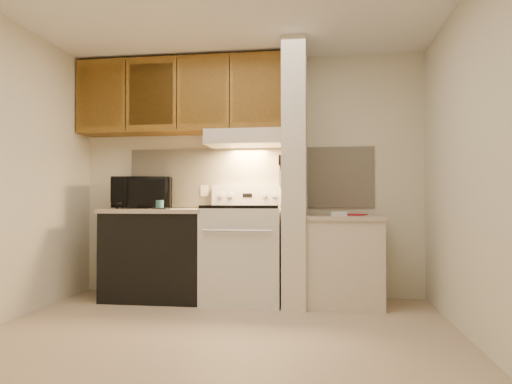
# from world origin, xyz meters

# --- Properties ---
(floor) EXTENTS (3.60, 3.60, 0.00)m
(floor) POSITION_xyz_m (0.00, 0.00, 0.00)
(floor) COLOR #C1A98C
(floor) RESTS_ON ground
(wall_back) EXTENTS (3.60, 2.50, 0.02)m
(wall_back) POSITION_xyz_m (0.00, 1.50, 1.25)
(wall_back) COLOR beige
(wall_back) RESTS_ON floor
(wall_right) EXTENTS (0.02, 3.00, 2.50)m
(wall_right) POSITION_xyz_m (1.80, 0.00, 1.25)
(wall_right) COLOR beige
(wall_right) RESTS_ON floor
(backsplash) EXTENTS (2.60, 0.02, 0.63)m
(backsplash) POSITION_xyz_m (0.00, 1.49, 1.24)
(backsplash) COLOR beige
(backsplash) RESTS_ON wall_back
(range_body) EXTENTS (0.76, 0.65, 0.92)m
(range_body) POSITION_xyz_m (0.00, 1.16, 0.46)
(range_body) COLOR silver
(range_body) RESTS_ON floor
(oven_window) EXTENTS (0.50, 0.01, 0.30)m
(oven_window) POSITION_xyz_m (0.00, 0.84, 0.50)
(oven_window) COLOR black
(oven_window) RESTS_ON range_body
(oven_handle) EXTENTS (0.65, 0.02, 0.02)m
(oven_handle) POSITION_xyz_m (0.00, 0.80, 0.72)
(oven_handle) COLOR silver
(oven_handle) RESTS_ON range_body
(cooktop) EXTENTS (0.74, 0.64, 0.03)m
(cooktop) POSITION_xyz_m (0.00, 1.16, 0.94)
(cooktop) COLOR black
(cooktop) RESTS_ON range_body
(range_backguard) EXTENTS (0.76, 0.08, 0.20)m
(range_backguard) POSITION_xyz_m (0.00, 1.44, 1.05)
(range_backguard) COLOR silver
(range_backguard) RESTS_ON range_body
(range_display) EXTENTS (0.10, 0.01, 0.04)m
(range_display) POSITION_xyz_m (0.00, 1.40, 1.05)
(range_display) COLOR black
(range_display) RESTS_ON range_backguard
(range_knob_left_outer) EXTENTS (0.05, 0.02, 0.05)m
(range_knob_left_outer) POSITION_xyz_m (-0.28, 1.40, 1.05)
(range_knob_left_outer) COLOR silver
(range_knob_left_outer) RESTS_ON range_backguard
(range_knob_left_inner) EXTENTS (0.05, 0.02, 0.05)m
(range_knob_left_inner) POSITION_xyz_m (-0.18, 1.40, 1.05)
(range_knob_left_inner) COLOR silver
(range_knob_left_inner) RESTS_ON range_backguard
(range_knob_right_inner) EXTENTS (0.05, 0.02, 0.05)m
(range_knob_right_inner) POSITION_xyz_m (0.18, 1.40, 1.05)
(range_knob_right_inner) COLOR silver
(range_knob_right_inner) RESTS_ON range_backguard
(range_knob_right_outer) EXTENTS (0.05, 0.02, 0.05)m
(range_knob_right_outer) POSITION_xyz_m (0.28, 1.40, 1.05)
(range_knob_right_outer) COLOR silver
(range_knob_right_outer) RESTS_ON range_backguard
(dishwasher_front) EXTENTS (1.00, 0.63, 0.87)m
(dishwasher_front) POSITION_xyz_m (-0.88, 1.17, 0.43)
(dishwasher_front) COLOR black
(dishwasher_front) RESTS_ON floor
(left_countertop) EXTENTS (1.04, 0.67, 0.04)m
(left_countertop) POSITION_xyz_m (-0.88, 1.17, 0.89)
(left_countertop) COLOR #BDA998
(left_countertop) RESTS_ON dishwasher_front
(spoon_rest) EXTENTS (0.21, 0.14, 0.01)m
(spoon_rest) POSITION_xyz_m (-0.79, 0.97, 0.92)
(spoon_rest) COLOR black
(spoon_rest) RESTS_ON left_countertop
(teal_jar) EXTENTS (0.10, 0.10, 0.09)m
(teal_jar) POSITION_xyz_m (-0.83, 1.06, 0.95)
(teal_jar) COLOR #336A6F
(teal_jar) RESTS_ON left_countertop
(outlet) EXTENTS (0.08, 0.01, 0.12)m
(outlet) POSITION_xyz_m (-0.48, 1.48, 1.10)
(outlet) COLOR beige
(outlet) RESTS_ON backsplash
(microwave) EXTENTS (0.67, 0.54, 0.33)m
(microwave) POSITION_xyz_m (-1.10, 1.31, 1.07)
(microwave) COLOR black
(microwave) RESTS_ON left_countertop
(partition_pillar) EXTENTS (0.22, 0.70, 2.50)m
(partition_pillar) POSITION_xyz_m (0.51, 1.15, 1.25)
(partition_pillar) COLOR beige
(partition_pillar) RESTS_ON floor
(pillar_trim) EXTENTS (0.01, 0.70, 0.04)m
(pillar_trim) POSITION_xyz_m (0.39, 1.15, 1.30)
(pillar_trim) COLOR brown
(pillar_trim) RESTS_ON partition_pillar
(knife_strip) EXTENTS (0.02, 0.42, 0.04)m
(knife_strip) POSITION_xyz_m (0.39, 1.10, 1.32)
(knife_strip) COLOR black
(knife_strip) RESTS_ON partition_pillar
(knife_blade_a) EXTENTS (0.01, 0.03, 0.16)m
(knife_blade_a) POSITION_xyz_m (0.38, 0.95, 1.22)
(knife_blade_a) COLOR silver
(knife_blade_a) RESTS_ON knife_strip
(knife_handle_a) EXTENTS (0.02, 0.02, 0.10)m
(knife_handle_a) POSITION_xyz_m (0.38, 0.93, 1.37)
(knife_handle_a) COLOR black
(knife_handle_a) RESTS_ON knife_strip
(knife_blade_b) EXTENTS (0.01, 0.04, 0.18)m
(knife_blade_b) POSITION_xyz_m (0.38, 1.01, 1.21)
(knife_blade_b) COLOR silver
(knife_blade_b) RESTS_ON knife_strip
(knife_handle_b) EXTENTS (0.02, 0.02, 0.10)m
(knife_handle_b) POSITION_xyz_m (0.38, 1.02, 1.37)
(knife_handle_b) COLOR black
(knife_handle_b) RESTS_ON knife_strip
(knife_blade_c) EXTENTS (0.01, 0.04, 0.20)m
(knife_blade_c) POSITION_xyz_m (0.38, 1.09, 1.20)
(knife_blade_c) COLOR silver
(knife_blade_c) RESTS_ON knife_strip
(knife_handle_c) EXTENTS (0.02, 0.02, 0.10)m
(knife_handle_c) POSITION_xyz_m (0.38, 1.10, 1.37)
(knife_handle_c) COLOR black
(knife_handle_c) RESTS_ON knife_strip
(knife_blade_d) EXTENTS (0.01, 0.04, 0.16)m
(knife_blade_d) POSITION_xyz_m (0.38, 1.18, 1.22)
(knife_blade_d) COLOR silver
(knife_blade_d) RESTS_ON knife_strip
(knife_handle_d) EXTENTS (0.02, 0.02, 0.10)m
(knife_handle_d) POSITION_xyz_m (0.38, 1.19, 1.37)
(knife_handle_d) COLOR black
(knife_handle_d) RESTS_ON knife_strip
(knife_blade_e) EXTENTS (0.01, 0.04, 0.18)m
(knife_blade_e) POSITION_xyz_m (0.38, 1.25, 1.21)
(knife_blade_e) COLOR silver
(knife_blade_e) RESTS_ON knife_strip
(knife_handle_e) EXTENTS (0.02, 0.02, 0.10)m
(knife_handle_e) POSITION_xyz_m (0.38, 1.26, 1.37)
(knife_handle_e) COLOR black
(knife_handle_e) RESTS_ON knife_strip
(oven_mitt) EXTENTS (0.03, 0.11, 0.26)m
(oven_mitt) POSITION_xyz_m (0.38, 1.32, 1.17)
(oven_mitt) COLOR slate
(oven_mitt) RESTS_ON partition_pillar
(right_cab_base) EXTENTS (0.70, 0.60, 0.81)m
(right_cab_base) POSITION_xyz_m (0.97, 1.15, 0.40)
(right_cab_base) COLOR beige
(right_cab_base) RESTS_ON floor
(right_countertop) EXTENTS (0.74, 0.64, 0.04)m
(right_countertop) POSITION_xyz_m (0.97, 1.15, 0.83)
(right_countertop) COLOR #BDA998
(right_countertop) RESTS_ON right_cab_base
(red_folder) EXTENTS (0.30, 0.35, 0.01)m
(red_folder) POSITION_xyz_m (1.07, 1.25, 0.86)
(red_folder) COLOR #B30E1F
(red_folder) RESTS_ON right_countertop
(white_box) EXTENTS (0.15, 0.11, 0.04)m
(white_box) POSITION_xyz_m (0.92, 1.05, 0.87)
(white_box) COLOR white
(white_box) RESTS_ON right_countertop
(range_hood) EXTENTS (0.78, 0.44, 0.15)m
(range_hood) POSITION_xyz_m (0.00, 1.28, 1.62)
(range_hood) COLOR beige
(range_hood) RESTS_ON upper_cabinets
(hood_lip) EXTENTS (0.78, 0.04, 0.06)m
(hood_lip) POSITION_xyz_m (0.00, 1.07, 1.58)
(hood_lip) COLOR beige
(hood_lip) RESTS_ON range_hood
(upper_cabinets) EXTENTS (2.18, 0.33, 0.77)m
(upper_cabinets) POSITION_xyz_m (-0.69, 1.32, 2.08)
(upper_cabinets) COLOR brown
(upper_cabinets) RESTS_ON wall_back
(cab_door_a) EXTENTS (0.46, 0.01, 0.63)m
(cab_door_a) POSITION_xyz_m (-1.51, 1.17, 2.08)
(cab_door_a) COLOR brown
(cab_door_a) RESTS_ON upper_cabinets
(cab_gap_a) EXTENTS (0.01, 0.01, 0.73)m
(cab_gap_a) POSITION_xyz_m (-1.23, 1.16, 2.08)
(cab_gap_a) COLOR black
(cab_gap_a) RESTS_ON upper_cabinets
(cab_door_b) EXTENTS (0.46, 0.01, 0.63)m
(cab_door_b) POSITION_xyz_m (-0.96, 1.17, 2.08)
(cab_door_b) COLOR brown
(cab_door_b) RESTS_ON upper_cabinets
(cab_gap_b) EXTENTS (0.01, 0.01, 0.73)m
(cab_gap_b) POSITION_xyz_m (-0.69, 1.16, 2.08)
(cab_gap_b) COLOR black
(cab_gap_b) RESTS_ON upper_cabinets
(cab_door_c) EXTENTS (0.46, 0.01, 0.63)m
(cab_door_c) POSITION_xyz_m (-0.42, 1.17, 2.08)
(cab_door_c) COLOR brown
(cab_door_c) RESTS_ON upper_cabinets
(cab_gap_c) EXTENTS (0.01, 0.01, 0.73)m
(cab_gap_c) POSITION_xyz_m (-0.14, 1.16, 2.08)
(cab_gap_c) COLOR black
(cab_gap_c) RESTS_ON upper_cabinets
(cab_door_d) EXTENTS (0.46, 0.01, 0.63)m
(cab_door_d) POSITION_xyz_m (0.13, 1.17, 2.08)
(cab_door_d) COLOR brown
(cab_door_d) RESTS_ON upper_cabinets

